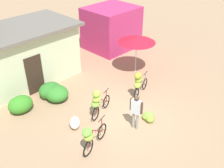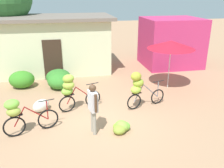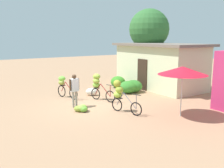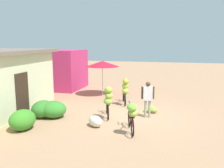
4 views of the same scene
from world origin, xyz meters
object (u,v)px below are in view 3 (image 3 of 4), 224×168
bicycle_leftmost (64,85)px  banana_pile_on_ground (82,109)px  tree_behind_building (149,30)px  building_low (160,65)px  person_vendor (74,87)px  produce_sack (92,92)px  market_umbrella (183,71)px  bicycle_center_loaded (120,93)px  bicycle_near_pile (98,84)px

bicycle_leftmost → banana_pile_on_ground: size_ratio=2.12×
tree_behind_building → bicycle_leftmost: tree_behind_building is taller
tree_behind_building → banana_pile_on_ground: bearing=-60.1°
building_low → person_vendor: bearing=-79.1°
produce_sack → tree_behind_building: bearing=108.3°
tree_behind_building → bicycle_leftmost: 8.48m
tree_behind_building → market_umbrella: 9.21m
banana_pile_on_ground → produce_sack: bearing=143.5°
tree_behind_building → bicycle_center_loaded: tree_behind_building is taller
market_umbrella → bicycle_center_loaded: bearing=-137.1°
bicycle_center_loaded → tree_behind_building: bearing=130.4°
building_low → bicycle_center_loaded: building_low is taller
tree_behind_building → person_vendor: bearing=-64.9°
building_low → bicycle_leftmost: (-0.83, -6.58, -0.77)m
bicycle_leftmost → bicycle_near_pile: bearing=39.9°
market_umbrella → person_vendor: (-3.84, -3.21, -1.00)m
market_umbrella → person_vendor: market_umbrella is taller
market_umbrella → person_vendor: bearing=-140.1°
building_low → market_umbrella: building_low is taller
bicycle_center_loaded → person_vendor: person_vendor is taller
market_umbrella → bicycle_center_loaded: market_umbrella is taller
bicycle_leftmost → bicycle_near_pile: size_ratio=1.02×
market_umbrella → bicycle_near_pile: market_umbrella is taller
tree_behind_building → produce_sack: tree_behind_building is taller
market_umbrella → banana_pile_on_ground: bearing=-132.2°
building_low → produce_sack: building_low is taller
bicycle_center_loaded → banana_pile_on_ground: size_ratio=2.12×
banana_pile_on_ground → produce_sack: size_ratio=1.10×
bicycle_near_pile → tree_behind_building: bearing=116.5°
bicycle_center_loaded → building_low: bearing=120.2°
building_low → market_umbrella: size_ratio=2.95×
building_low → banana_pile_on_ground: building_low is taller
person_vendor → building_low: bearing=100.9°
bicycle_leftmost → bicycle_center_loaded: size_ratio=1.00×
tree_behind_building → bicycle_leftmost: bearing=-78.3°
bicycle_center_loaded → produce_sack: bearing=172.3°
bicycle_leftmost → produce_sack: size_ratio=2.33×
tree_behind_building → banana_pile_on_ground: 10.06m
building_low → bicycle_near_pile: bearing=-81.9°
market_umbrella → tree_behind_building: bearing=147.7°
tree_behind_building → bicycle_leftmost: (1.60, -7.68, -3.21)m
bicycle_leftmost → banana_pile_on_ground: bicycle_leftmost is taller
tree_behind_building → banana_pile_on_ground: tree_behind_building is taller
banana_pile_on_ground → bicycle_leftmost: bearing=172.7°
bicycle_leftmost → market_umbrella: bearing=25.5°
market_umbrella → bicycle_near_pile: (-4.43, -1.55, -1.12)m
bicycle_leftmost → bicycle_near_pile: 2.06m
tree_behind_building → banana_pile_on_ground: size_ratio=7.17×
market_umbrella → bicycle_center_loaded: size_ratio=1.33×
bicycle_near_pile → bicycle_leftmost: bearing=-140.1°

